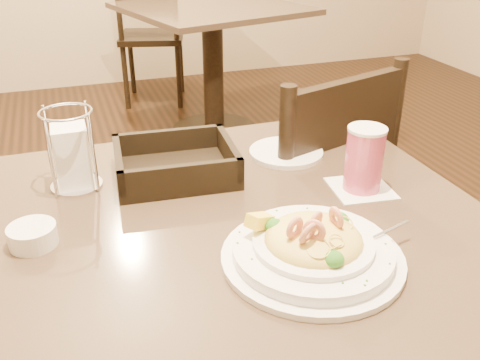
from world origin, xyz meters
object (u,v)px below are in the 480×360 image
object	(u,v)px
dining_chair_far	(151,32)
napkin_caddy	(72,155)
main_table	(243,330)
dining_chair_near	(300,214)
pasta_bowl	(313,247)
butter_ramekin	(33,236)
side_plate	(286,152)
background_table	(213,49)
bread_basket	(176,166)
drink_glass	(364,160)

from	to	relation	value
dining_chair_far	napkin_caddy	world-z (taller)	dining_chair_far
main_table	dining_chair_near	distance (m)	0.50
pasta_bowl	napkin_caddy	distance (m)	0.51
napkin_caddy	butter_ramekin	size ratio (longest dim) A/B	2.04
side_plate	butter_ramekin	size ratio (longest dim) A/B	2.10
main_table	butter_ramekin	bearing A→B (deg)	170.56
napkin_caddy	main_table	bearing A→B (deg)	-42.93
main_table	dining_chair_far	world-z (taller)	dining_chair_far
napkin_caddy	butter_ramekin	world-z (taller)	napkin_caddy
main_table	butter_ramekin	world-z (taller)	butter_ramekin
background_table	side_plate	size ratio (longest dim) A/B	6.68
dining_chair_far	butter_ramekin	bearing A→B (deg)	91.43
dining_chair_near	bread_basket	distance (m)	0.50
bread_basket	butter_ramekin	xyz separation A→B (m)	(-0.28, -0.17, -0.01)
background_table	dining_chair_near	xyz separation A→B (m)	(-0.29, -1.83, -0.02)
main_table	pasta_bowl	bearing A→B (deg)	-62.96
dining_chair_near	background_table	bearing A→B (deg)	-116.39
background_table	drink_glass	size ratio (longest dim) A/B	8.51
dining_chair_near	side_plate	size ratio (longest dim) A/B	5.63
bread_basket	main_table	bearing A→B (deg)	-73.37
bread_basket	drink_glass	bearing A→B (deg)	-27.89
dining_chair_near	dining_chair_far	bearing A→B (deg)	-108.67
main_table	napkin_caddy	bearing A→B (deg)	137.07
dining_chair_far	butter_ramekin	xyz separation A→B (m)	(-0.70, -2.86, 0.28)
background_table	dining_chair_near	distance (m)	1.86
background_table	drink_glass	xyz separation A→B (m)	(-0.33, -2.18, 0.30)
main_table	bread_basket	xyz separation A→B (m)	(-0.07, 0.23, 0.26)
background_table	drink_glass	world-z (taller)	drink_glass
background_table	side_plate	xyz separation A→B (m)	(-0.40, -1.98, 0.25)
dining_chair_far	side_plate	world-z (taller)	dining_chair_far
main_table	dining_chair_far	xyz separation A→B (m)	(0.36, 2.92, -0.02)
dining_chair_far	side_plate	bearing A→B (deg)	101.63
pasta_bowl	napkin_caddy	bearing A→B (deg)	131.29
butter_ramekin	drink_glass	bearing A→B (deg)	-0.45
dining_chair_far	butter_ramekin	world-z (taller)	dining_chair_far
napkin_caddy	side_plate	distance (m)	0.46
dining_chair_near	napkin_caddy	bearing A→B (deg)	-2.76
dining_chair_far	dining_chair_near	bearing A→B (deg)	104.09
background_table	butter_ramekin	world-z (taller)	butter_ramekin
background_table	drink_glass	distance (m)	2.23
main_table	drink_glass	bearing A→B (deg)	11.34
main_table	dining_chair_far	size ratio (longest dim) A/B	0.97
background_table	dining_chair_far	distance (m)	0.73
main_table	dining_chair_near	world-z (taller)	dining_chair_near
dining_chair_near	bread_basket	world-z (taller)	dining_chair_near
bread_basket	side_plate	xyz separation A→B (m)	(0.26, 0.02, -0.02)
main_table	side_plate	size ratio (longest dim) A/B	5.45
dining_chair_far	napkin_caddy	size ratio (longest dim) A/B	5.79
dining_chair_near	side_plate	xyz separation A→B (m)	(-0.12, -0.15, 0.27)
dining_chair_near	dining_chair_far	world-z (taller)	same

